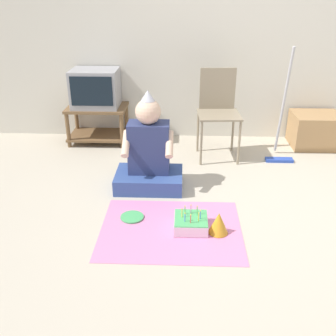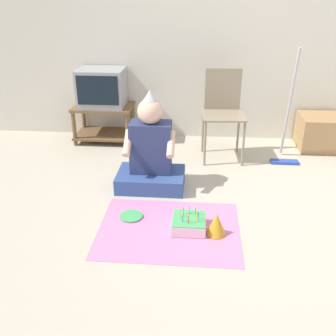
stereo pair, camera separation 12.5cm
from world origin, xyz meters
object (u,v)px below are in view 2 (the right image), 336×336
(birthday_cake, at_px, (189,223))
(paper_plate, at_px, (131,216))
(folding_chair, at_px, (223,107))
(dust_mop, at_px, (287,131))
(tv, at_px, (102,87))
(cardboard_box_stack, at_px, (323,132))
(party_hat_blue, at_px, (216,224))
(person_seated, at_px, (151,156))

(birthday_cake, height_order, paper_plate, birthday_cake)
(folding_chair, distance_m, dust_mop, 0.69)
(birthday_cake, bearing_deg, tv, 120.39)
(birthday_cake, bearing_deg, cardboard_box_stack, 51.01)
(party_hat_blue, bearing_deg, paper_plate, 165.00)
(party_hat_blue, bearing_deg, cardboard_box_stack, 55.99)
(tv, height_order, party_hat_blue, tv)
(cardboard_box_stack, height_order, dust_mop, dust_mop)
(cardboard_box_stack, relative_size, person_seated, 0.59)
(birthday_cake, xyz_separation_m, paper_plate, (-0.46, 0.13, -0.04))
(cardboard_box_stack, height_order, party_hat_blue, cardboard_box_stack)
(person_seated, height_order, paper_plate, person_seated)
(person_seated, height_order, birthday_cake, person_seated)
(cardboard_box_stack, xyz_separation_m, person_seated, (-1.78, -1.06, 0.11))
(cardboard_box_stack, distance_m, dust_mop, 0.64)
(tv, relative_size, person_seated, 0.58)
(tv, distance_m, folding_chair, 1.38)
(dust_mop, height_order, birthday_cake, dust_mop)
(person_seated, xyz_separation_m, party_hat_blue, (0.57, -0.74, -0.21))
(birthday_cake, relative_size, paper_plate, 1.37)
(tv, relative_size, party_hat_blue, 3.07)
(folding_chair, relative_size, paper_plate, 4.97)
(birthday_cake, bearing_deg, party_hat_blue, -13.90)
(tv, distance_m, dust_mop, 2.05)
(tv, height_order, birthday_cake, tv)
(folding_chair, xyz_separation_m, cardboard_box_stack, (1.13, 0.31, -0.35))
(person_seated, bearing_deg, party_hat_blue, -52.23)
(dust_mop, distance_m, paper_plate, 1.88)
(person_seated, bearing_deg, tv, 121.69)
(party_hat_blue, bearing_deg, person_seated, 127.77)
(cardboard_box_stack, distance_m, birthday_cake, 2.25)
(paper_plate, bearing_deg, party_hat_blue, -15.00)
(party_hat_blue, xyz_separation_m, paper_plate, (-0.66, 0.18, -0.08))
(dust_mop, bearing_deg, birthday_cake, -124.87)
(party_hat_blue, bearing_deg, folding_chair, 86.74)
(tv, height_order, dust_mop, dust_mop)
(folding_chair, height_order, person_seated, folding_chair)
(dust_mop, bearing_deg, cardboard_box_stack, 40.21)
(person_seated, distance_m, party_hat_blue, 0.95)
(cardboard_box_stack, bearing_deg, party_hat_blue, -124.01)
(folding_chair, bearing_deg, person_seated, -131.00)
(person_seated, bearing_deg, birthday_cake, -61.76)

